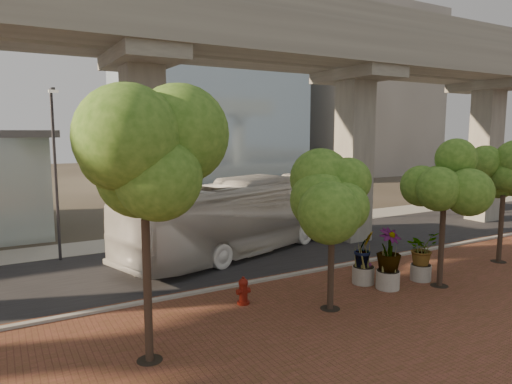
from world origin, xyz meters
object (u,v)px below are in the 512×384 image
transit_bus (240,217)px  planter_front (422,251)px  parked_car (472,199)px  fire_hydrant (243,291)px

transit_bus → planter_front: (4.46, -7.72, -0.57)m
transit_bus → parked_car: size_ratio=3.01×
parked_car → fire_hydrant: size_ratio=4.48×
transit_bus → parked_car: (23.26, 3.20, -1.15)m
fire_hydrant → transit_bus: bearing=63.2°
parked_car → planter_front: bearing=97.9°
parked_car → fire_hydrant: (-26.49, -9.60, -0.20)m
parked_car → planter_front: 21.74m
transit_bus → fire_hydrant: (-3.23, -6.40, -1.35)m
parked_car → planter_front: size_ratio=2.18×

